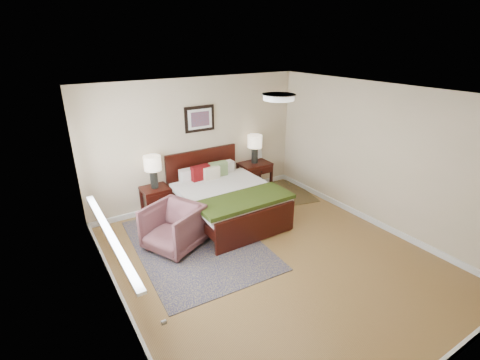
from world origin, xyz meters
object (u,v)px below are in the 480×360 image
(nightstand_left, at_px, (156,194))
(armchair, at_px, (173,228))
(bed, at_px, (226,194))
(nightstand_right, at_px, (255,174))
(lamp_left, at_px, (153,167))
(rug_persian, at_px, (198,244))
(lamp_right, at_px, (255,144))

(nightstand_left, bearing_deg, armchair, -96.88)
(bed, relative_size, nightstand_right, 3.04)
(nightstand_right, xyz_separation_m, lamp_left, (-2.24, 0.01, 0.62))
(nightstand_right, bearing_deg, nightstand_left, -179.81)
(nightstand_left, relative_size, armchair, 0.73)
(rug_persian, bearing_deg, lamp_right, 35.60)
(nightstand_right, xyz_separation_m, lamp_right, (-0.00, 0.01, 0.68))
(lamp_right, bearing_deg, nightstand_right, -90.00)
(lamp_left, distance_m, rug_persian, 1.66)
(lamp_right, relative_size, rug_persian, 0.23)
(nightstand_right, xyz_separation_m, armchair, (-2.39, -1.18, -0.02))
(nightstand_left, height_order, rug_persian, nightstand_left)
(lamp_right, bearing_deg, rug_persian, -147.35)
(nightstand_left, relative_size, nightstand_right, 0.89)
(lamp_left, distance_m, armchair, 1.36)
(armchair, bearing_deg, nightstand_left, 147.18)
(lamp_right, height_order, rug_persian, lamp_right)
(nightstand_right, distance_m, lamp_left, 2.33)
(nightstand_right, relative_size, lamp_left, 1.09)
(nightstand_left, bearing_deg, lamp_left, 90.00)
(armchair, height_order, rug_persian, armchair)
(bed, height_order, lamp_right, lamp_right)
(nightstand_left, bearing_deg, bed, -34.49)
(nightstand_left, xyz_separation_m, armchair, (-0.14, -1.17, -0.10))
(lamp_left, height_order, rug_persian, lamp_left)
(nightstand_left, xyz_separation_m, rug_persian, (0.22, -1.28, -0.46))
(nightstand_left, bearing_deg, nightstand_right, 0.19)
(nightstand_left, distance_m, lamp_left, 0.54)
(bed, bearing_deg, lamp_right, 33.00)
(bed, bearing_deg, armchair, -160.54)
(bed, xyz_separation_m, lamp_left, (-1.07, 0.76, 0.51))
(bed, height_order, lamp_left, lamp_left)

